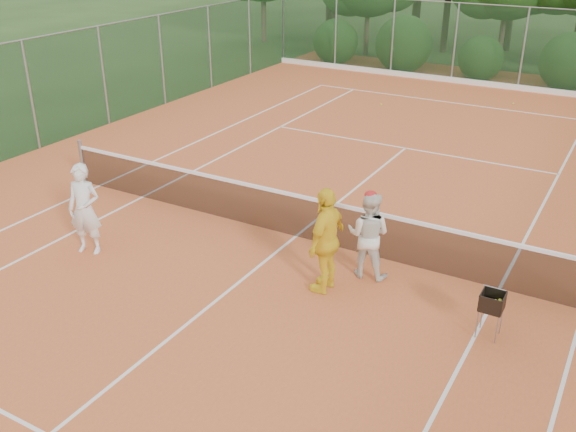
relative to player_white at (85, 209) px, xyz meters
The scene contains 11 objects.
ground 4.17m from the player_white, 38.36° to the left, with size 120.00×120.00×0.00m, color #244016.
clay_court 4.17m from the player_white, 38.36° to the left, with size 18.00×36.00×0.02m, color #D16230.
tennis_net 4.09m from the player_white, 38.36° to the left, with size 11.97×0.10×1.10m.
player_white is the anchor object (origin of this frame).
player_center_grp 5.38m from the player_white, 19.98° to the left, with size 0.86×0.70×1.66m.
player_yellow 4.74m from the player_white, 12.64° to the left, with size 1.12×0.47×1.91m, color yellow.
ball_hopper 7.54m from the player_white, ahead, with size 0.34×0.34×0.77m.
stray_ball_a 12.90m from the player_white, 86.23° to the left, with size 0.07×0.07×0.07m, color #C1D631.
stray_ball_b 15.99m from the player_white, 72.43° to the left, with size 0.07×0.07×0.07m, color #ABCA2F.
court_markings 4.17m from the player_white, 38.36° to the left, with size 11.03×23.83×0.01m.
fence_back 17.82m from the player_white, 79.68° to the left, with size 18.07×0.07×3.00m.
Camera 1 is at (5.69, -10.23, 5.97)m, focal length 40.00 mm.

